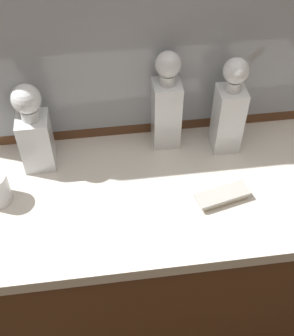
# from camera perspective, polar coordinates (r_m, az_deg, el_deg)

# --- Properties ---
(ground_plane) EXTENTS (6.00, 6.00, 0.00)m
(ground_plane) POSITION_cam_1_polar(r_m,az_deg,el_deg) (1.95, -0.00, -18.94)
(ground_plane) COLOR #2D2319
(dresser) EXTENTS (1.28, 0.50, 0.85)m
(dresser) POSITION_cam_1_polar(r_m,az_deg,el_deg) (1.57, -0.00, -12.61)
(dresser) COLOR brown
(dresser) RESTS_ON ground_plane
(dresser_mirror) EXTENTS (1.08, 0.03, 0.71)m
(dresser_mirror) POSITION_cam_1_polar(r_m,az_deg,el_deg) (1.18, -1.56, 17.68)
(dresser_mirror) COLOR brown
(dresser_mirror) RESTS_ON dresser
(crystal_decanter_rear) EXTENTS (0.08, 0.08, 0.27)m
(crystal_decanter_rear) POSITION_cam_1_polar(r_m,az_deg,el_deg) (1.25, -13.96, 4.06)
(crystal_decanter_rear) COLOR white
(crystal_decanter_rear) RESTS_ON dresser
(crystal_decanter_left) EXTENTS (0.08, 0.08, 0.30)m
(crystal_decanter_left) POSITION_cam_1_polar(r_m,az_deg,el_deg) (1.28, 10.27, 6.70)
(crystal_decanter_left) COLOR white
(crystal_decanter_left) RESTS_ON dresser
(crystal_decanter_center) EXTENTS (0.08, 0.08, 0.30)m
(crystal_decanter_center) POSITION_cam_1_polar(r_m,az_deg,el_deg) (1.27, 2.45, 7.46)
(crystal_decanter_center) COLOR white
(crystal_decanter_center) RESTS_ON dresser
(silver_brush_rear) EXTENTS (0.15, 0.08, 0.02)m
(silver_brush_rear) POSITION_cam_1_polar(r_m,az_deg,el_deg) (1.21, 9.47, -3.53)
(silver_brush_rear) COLOR #B7A88C
(silver_brush_rear) RESTS_ON dresser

